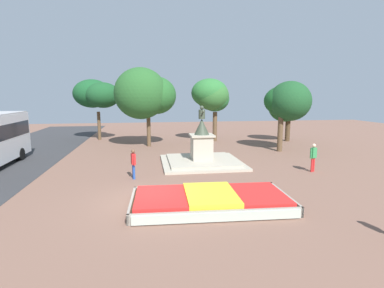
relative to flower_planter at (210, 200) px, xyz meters
name	(u,v)px	position (x,y,z in m)	size (l,w,h in m)	color
ground_plane	(150,201)	(-2.55, 0.99, -0.27)	(79.34, 79.34, 0.00)	brown
flower_planter	(210,200)	(0.00, 0.00, 0.00)	(6.94, 3.77, 0.60)	#38281C
statue_monument	(202,154)	(1.12, 8.10, 0.42)	(5.50, 5.50, 4.03)	#B0A691
pedestrian_near_planter	(133,162)	(-3.42, 4.83, 0.73)	(0.30, 0.56, 1.71)	#264CA5
pedestrian_crossing_plaza	(313,155)	(7.55, 4.79, 0.77)	(0.53, 0.36, 1.78)	red
park_tree_far_left	(146,95)	(-2.65, 15.86, 4.49)	(5.63, 4.77, 7.19)	brown
park_tree_behind_statue	(284,106)	(11.32, 16.90, 3.31)	(3.30, 2.95, 5.04)	#4C3823
park_tree_far_right	(96,94)	(-7.78, 20.98, 4.54)	(4.98, 4.71, 6.39)	brown
park_tree_street_side	(212,96)	(4.01, 18.11, 4.42)	(3.90, 3.55, 6.39)	brown
park_tree_mid_canopy	(287,101)	(9.24, 12.06, 3.95)	(3.75, 3.91, 5.90)	brown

